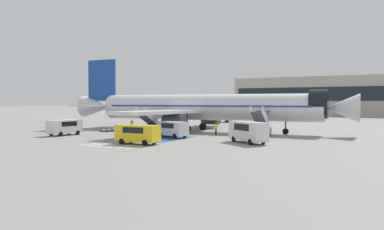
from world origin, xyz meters
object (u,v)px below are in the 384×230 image
(boarding_stairs_aft, at_px, (146,126))
(baggage_cart, at_px, (109,130))
(airliner, at_px, (201,107))
(service_van_0, at_px, (138,133))
(ground_crew_0, at_px, (132,124))
(traffic_cone_1, at_px, (104,128))
(traffic_cone_0, at_px, (82,130))
(ground_crew_1, at_px, (231,127))
(service_van_1, at_px, (64,126))
(boarding_stairs_forward, at_px, (260,129))
(terminal_building, at_px, (345,96))
(fuel_tanker, at_px, (225,115))
(service_van_2, at_px, (173,128))
(service_van_3, at_px, (248,130))
(ground_crew_2, at_px, (216,128))

(boarding_stairs_aft, distance_m, baggage_cart, 6.12)
(airliner, xyz_separation_m, service_van_0, (1.65, -18.60, -2.47))
(ground_crew_0, height_order, traffic_cone_1, ground_crew_0)
(traffic_cone_0, bearing_deg, boarding_stairs_aft, 23.32)
(baggage_cart, height_order, ground_crew_1, ground_crew_1)
(service_van_1, height_order, traffic_cone_1, service_van_1)
(boarding_stairs_forward, bearing_deg, traffic_cone_1, 178.20)
(baggage_cart, distance_m, terminal_building, 90.26)
(fuel_tanker, xyz_separation_m, service_van_0, (8.54, -44.36, -0.37))
(boarding_stairs_aft, xyz_separation_m, service_van_2, (7.88, -5.51, 0.25))
(service_van_0, distance_m, service_van_2, 8.11)
(service_van_0, height_order, traffic_cone_1, service_van_0)
(ground_crew_1, xyz_separation_m, traffic_cone_0, (-22.12, -5.21, -0.80))
(boarding_stairs_aft, bearing_deg, service_van_2, -39.08)
(service_van_1, bearing_deg, service_van_3, -168.54)
(service_van_0, bearing_deg, boarding_stairs_forward, 146.81)
(boarding_stairs_forward, bearing_deg, ground_crew_1, 175.14)
(service_van_2, bearing_deg, service_van_0, -159.82)
(ground_crew_0, xyz_separation_m, traffic_cone_0, (-5.55, -5.08, -0.77))
(boarding_stairs_forward, xyz_separation_m, ground_crew_1, (-4.11, 0.05, 0.07))
(service_van_0, relative_size, ground_crew_0, 2.66)
(traffic_cone_0, relative_size, terminal_building, 0.01)
(service_van_1, bearing_deg, airliner, -127.21)
(service_van_3, xyz_separation_m, ground_crew_0, (-21.96, 8.10, -0.36))
(service_van_1, relative_size, ground_crew_2, 2.66)
(traffic_cone_0, bearing_deg, ground_crew_2, 10.56)
(boarding_stairs_aft, relative_size, ground_crew_1, 2.91)
(boarding_stairs_forward, distance_m, service_van_2, 11.45)
(service_van_0, height_order, service_van_1, service_van_1)
(service_van_0, bearing_deg, service_van_3, 120.95)
(service_van_2, distance_m, traffic_cone_1, 17.24)
(boarding_stairs_aft, relative_size, ground_crew_0, 2.99)
(service_van_2, xyz_separation_m, ground_crew_0, (-11.43, 6.67, -0.18))
(ground_crew_0, relative_size, traffic_cone_1, 2.67)
(service_van_0, relative_size, ground_crew_1, 2.59)
(fuel_tanker, height_order, ground_crew_2, fuel_tanker)
(terminal_building, bearing_deg, boarding_stairs_aft, -102.66)
(service_van_1, bearing_deg, service_van_2, -158.94)
(service_van_3, bearing_deg, ground_crew_2, -97.94)
(terminal_building, bearing_deg, service_van_3, -90.44)
(service_van_2, bearing_deg, ground_crew_2, -16.81)
(ground_crew_1, bearing_deg, traffic_cone_1, -159.48)
(traffic_cone_1, bearing_deg, ground_crew_0, 11.24)
(ground_crew_2, relative_size, traffic_cone_0, 3.31)
(boarding_stairs_aft, bearing_deg, service_van_1, -129.15)
(service_van_1, relative_size, ground_crew_0, 2.60)
(fuel_tanker, height_order, service_van_0, fuel_tanker)
(boarding_stairs_aft, bearing_deg, ground_crew_2, -4.56)
(traffic_cone_0, bearing_deg, baggage_cart, 37.53)
(airliner, distance_m, service_van_1, 19.99)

